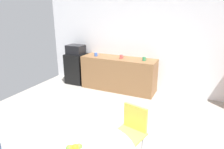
# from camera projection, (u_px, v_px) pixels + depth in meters

# --- Properties ---
(wall_back) EXTENTS (6.00, 0.10, 2.60)m
(wall_back) POSITION_uv_depth(u_px,v_px,m) (148.00, 43.00, 5.27)
(wall_back) COLOR silver
(wall_back) RESTS_ON ground_plane
(counter_block) EXTENTS (2.02, 0.60, 0.90)m
(counter_block) POSITION_uv_depth(u_px,v_px,m) (119.00, 74.00, 5.51)
(counter_block) COLOR brown
(counter_block) RESTS_ON ground_plane
(mini_fridge) EXTENTS (0.54, 0.54, 0.88)m
(mini_fridge) POSITION_uv_depth(u_px,v_px,m) (77.00, 68.00, 6.05)
(mini_fridge) COLOR black
(mini_fridge) RESTS_ON ground_plane
(microwave) EXTENTS (0.48, 0.38, 0.26)m
(microwave) POSITION_uv_depth(u_px,v_px,m) (76.00, 49.00, 5.87)
(microwave) COLOR black
(microwave) RESTS_ON mini_fridge
(chair_yellow) EXTENTS (0.51, 0.51, 0.83)m
(chair_yellow) POSITION_uv_depth(u_px,v_px,m) (132.00, 127.00, 2.91)
(chair_yellow) COLOR silver
(chair_yellow) RESTS_ON ground_plane
(mug_white) EXTENTS (0.13, 0.08, 0.09)m
(mug_white) POSITION_uv_depth(u_px,v_px,m) (121.00, 57.00, 5.28)
(mug_white) COLOR #D84C4C
(mug_white) RESTS_ON counter_block
(mug_green) EXTENTS (0.13, 0.08, 0.09)m
(mug_green) POSITION_uv_depth(u_px,v_px,m) (96.00, 54.00, 5.54)
(mug_green) COLOR #3F66BF
(mug_green) RESTS_ON counter_block
(mug_red) EXTENTS (0.13, 0.08, 0.09)m
(mug_red) POSITION_uv_depth(u_px,v_px,m) (144.00, 59.00, 5.05)
(mug_red) COLOR #338C59
(mug_red) RESTS_ON counter_block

